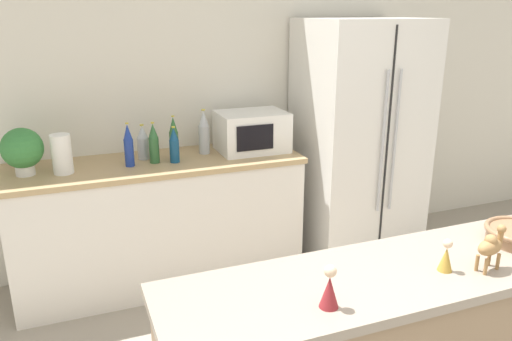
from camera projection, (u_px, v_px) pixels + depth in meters
The scene contains 15 objects.
wall_back at pixel (214, 92), 3.69m from camera, with size 8.00×0.06×2.55m.
back_counter at pixel (161, 222), 3.48m from camera, with size 1.95×0.63×0.89m.
refrigerator at pixel (358, 142), 3.78m from camera, with size 0.85×0.76×1.80m.
potted_plant at pixel (22, 150), 3.01m from camera, with size 0.25×0.25×0.29m.
paper_towel_roll at pixel (62, 154), 3.05m from camera, with size 0.12×0.12×0.25m.
microwave at pixel (252, 131), 3.55m from camera, with size 0.48×0.37×0.28m.
back_bottle_0 at pixel (174, 138), 3.36m from camera, with size 0.06×0.06×0.30m.
back_bottle_1 at pixel (174, 145), 3.28m from camera, with size 0.06×0.06×0.24m.
back_bottle_2 at pixel (154, 144), 3.27m from camera, with size 0.07×0.07×0.27m.
back_bottle_3 at pixel (129, 146), 3.19m from camera, with size 0.06×0.06×0.29m.
back_bottle_4 at pixel (143, 143), 3.36m from camera, with size 0.08×0.08×0.24m.
back_bottle_5 at pixel (204, 132), 3.48m from camera, with size 0.08×0.08×0.31m.
camel_figurine at pixel (491, 246), 1.72m from camera, with size 0.13×0.08×0.16m.
wise_man_figurine_blue at pixel (329, 289), 1.51m from camera, with size 0.06×0.06×0.14m.
wise_man_figurine_crimson at pixel (446, 257), 1.72m from camera, with size 0.05×0.05×0.12m.
Camera 1 is at (-1.04, -0.83, 1.86)m, focal length 35.00 mm.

